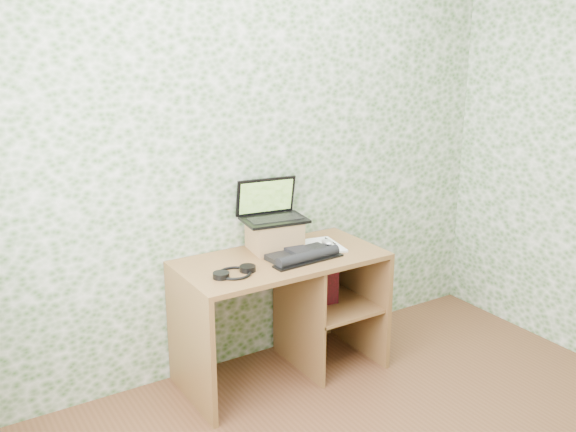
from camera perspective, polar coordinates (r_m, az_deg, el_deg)
wall_back at (r=3.81m, az=-3.09°, el=5.46°), size 3.50×0.00×3.50m
desk at (r=3.87m, az=0.15°, el=-7.11°), size 1.20×0.60×0.75m
riser at (r=3.81m, az=-1.20°, el=-1.72°), size 0.32×0.28×0.17m
laptop at (r=3.80m, az=-1.52°, el=0.52°), size 0.40×0.31×0.25m
keyboard at (r=3.68m, az=1.33°, el=-3.50°), size 0.45×0.24×0.06m
headphones at (r=3.46m, az=-4.77°, el=-5.03°), size 0.26×0.20×0.03m
notepad at (r=3.88m, az=3.11°, el=-2.67°), size 0.24×0.31×0.01m
mouse at (r=3.85m, az=3.49°, el=-2.47°), size 0.09×0.11×0.03m
pen at (r=3.94m, az=3.77°, el=-2.22°), size 0.02×0.13×0.01m
red_box at (r=3.93m, az=2.87°, el=-6.06°), size 0.23×0.10×0.27m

